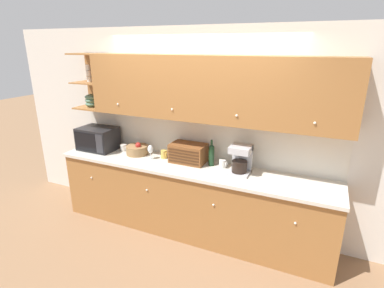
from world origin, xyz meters
name	(u,v)px	position (x,y,z in m)	size (l,w,h in m)	color
ground_plane	(198,219)	(0.00, 0.00, 0.00)	(24.00, 24.00, 0.00)	#896647
wall_back	(199,131)	(0.00, 0.03, 1.30)	(5.97, 0.06, 2.60)	silver
counter_unit	(189,199)	(0.00, -0.30, 0.47)	(3.59, 0.62, 0.93)	#A36B38
backsplash_panel	(198,137)	(0.00, -0.01, 1.22)	(3.57, 0.01, 0.58)	silver
upper_cabinets	(206,89)	(0.16, -0.18, 1.89)	(3.57, 0.39, 0.75)	#A36B38
microwave	(98,139)	(-1.46, -0.26, 1.09)	(0.52, 0.38, 0.32)	black
mug	(124,148)	(-1.09, -0.17, 0.98)	(0.11, 0.10, 0.09)	silver
fruit_basket	(137,150)	(-0.83, -0.21, 1.00)	(0.30, 0.30, 0.18)	#937047
wine_glass	(150,150)	(-0.57, -0.29, 1.06)	(0.07, 0.07, 0.19)	silver
mug_patterned_third	(164,154)	(-0.42, -0.19, 0.99)	(0.09, 0.08, 0.11)	gold
bread_box	(188,153)	(-0.07, -0.18, 1.05)	(0.45, 0.29, 0.24)	brown
wine_bottle	(211,154)	(0.25, -0.17, 1.08)	(0.07, 0.07, 0.34)	#19381E
mug_blue_second	(223,164)	(0.40, -0.17, 0.98)	(0.10, 0.09, 0.10)	silver
coffee_maker	(241,159)	(0.64, -0.24, 1.10)	(0.24, 0.24, 0.34)	#B7B7BC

